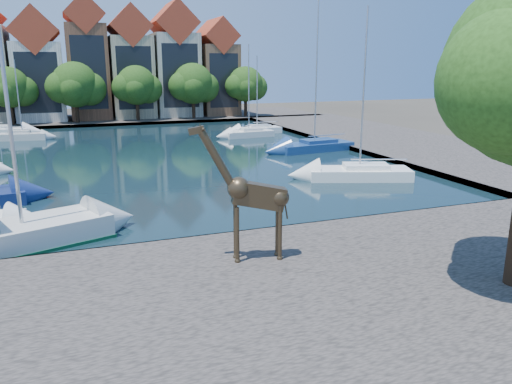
% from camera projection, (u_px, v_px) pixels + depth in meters
% --- Properties ---
extents(ground, '(160.00, 160.00, 0.00)m').
position_uv_depth(ground, '(238.00, 241.00, 23.65)').
color(ground, '#38332B').
rests_on(ground, ground).
extents(water_basin, '(38.00, 50.00, 0.08)m').
position_uv_depth(water_basin, '(155.00, 156.00, 45.43)').
color(water_basin, black).
rests_on(water_basin, ground).
extents(near_quay, '(50.00, 14.00, 0.50)m').
position_uv_depth(near_quay, '(301.00, 299.00, 17.23)').
color(near_quay, '#554D49').
rests_on(near_quay, ground).
extents(far_quay, '(60.00, 16.00, 0.50)m').
position_uv_depth(far_quay, '(120.00, 119.00, 74.44)').
color(far_quay, '#554D49').
rests_on(far_quay, ground).
extents(right_quay, '(14.00, 52.00, 0.50)m').
position_uv_depth(right_quay, '(388.00, 139.00, 53.80)').
color(right_quay, '#554D49').
rests_on(right_quay, ground).
extents(townhouse_west_inner, '(6.43, 9.18, 15.15)m').
position_uv_depth(townhouse_west_inner, '(39.00, 70.00, 69.13)').
color(townhouse_west_inner, silver).
rests_on(townhouse_west_inner, far_quay).
extents(townhouse_center, '(5.44, 9.18, 16.93)m').
position_uv_depth(townhouse_center, '(87.00, 62.00, 71.06)').
color(townhouse_center, brown).
rests_on(townhouse_center, far_quay).
extents(townhouse_east_inner, '(5.94, 9.18, 15.79)m').
position_uv_depth(townhouse_east_inner, '(130.00, 67.00, 73.24)').
color(townhouse_east_inner, tan).
rests_on(townhouse_east_inner, far_quay).
extents(townhouse_east_mid, '(6.43, 9.18, 16.65)m').
position_uv_depth(townhouse_east_mid, '(174.00, 64.00, 75.34)').
color(townhouse_east_mid, beige).
rests_on(townhouse_east_mid, far_quay).
extents(townhouse_east_end, '(5.44, 9.18, 14.43)m').
position_uv_depth(townhouse_east_end, '(216.00, 71.00, 77.78)').
color(townhouse_east_end, brown).
rests_on(townhouse_east_end, far_quay).
extents(far_tree_west, '(6.76, 5.20, 7.36)m').
position_uv_depth(far_tree_west, '(9.00, 89.00, 63.55)').
color(far_tree_west, '#332114').
rests_on(far_tree_west, far_quay).
extents(far_tree_mid_west, '(7.80, 6.00, 8.00)m').
position_uv_depth(far_tree_mid_west, '(76.00, 86.00, 66.20)').
color(far_tree_mid_west, '#332114').
rests_on(far_tree_mid_west, far_quay).
extents(far_tree_mid_east, '(7.02, 5.40, 7.52)m').
position_uv_depth(far_tree_mid_east, '(137.00, 87.00, 68.93)').
color(far_tree_mid_east, '#332114').
rests_on(far_tree_mid_east, far_quay).
extents(far_tree_east, '(7.54, 5.80, 7.84)m').
position_uv_depth(far_tree_east, '(194.00, 85.00, 71.61)').
color(far_tree_east, '#332114').
rests_on(far_tree_east, far_quay).
extents(far_tree_far_east, '(6.76, 5.20, 7.36)m').
position_uv_depth(far_tree_far_east, '(246.00, 85.00, 74.34)').
color(far_tree_far_east, '#332114').
rests_on(far_tree_far_east, far_quay).
extents(giraffe_statue, '(3.78, 1.06, 5.41)m').
position_uv_depth(giraffe_statue, '(252.00, 195.00, 19.46)').
color(giraffe_statue, '#3E301F').
rests_on(giraffe_statue, near_quay).
extents(sailboat_left_d, '(5.10, 2.39, 8.53)m').
position_uv_depth(sailboat_left_d, '(23.00, 135.00, 54.46)').
color(sailboat_left_d, silver).
rests_on(sailboat_left_d, water_basin).
extents(sailboat_right_a, '(7.63, 4.81, 11.83)m').
position_uv_depth(sailboat_right_a, '(360.00, 171.00, 35.85)').
color(sailboat_right_a, white).
rests_on(sailboat_right_a, water_basin).
extents(sailboat_right_b, '(7.73, 3.43, 13.61)m').
position_uv_depth(sailboat_right_b, '(314.00, 144.00, 47.62)').
color(sailboat_right_b, navy).
rests_on(sailboat_right_b, water_basin).
extents(sailboat_right_c, '(5.69, 2.36, 10.19)m').
position_uv_depth(sailboat_right_c, '(249.00, 132.00, 56.72)').
color(sailboat_right_c, silver).
rests_on(sailboat_right_c, water_basin).
extents(sailboat_right_d, '(5.82, 2.22, 9.01)m').
position_uv_depth(sailboat_right_d, '(257.00, 129.00, 59.85)').
color(sailboat_right_d, white).
rests_on(sailboat_right_d, water_basin).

